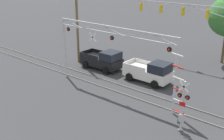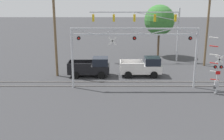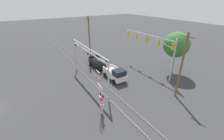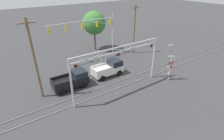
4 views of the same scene
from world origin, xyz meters
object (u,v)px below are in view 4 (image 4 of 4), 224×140
Objects in this scene: crossing_gantry at (118,60)px; pickup_truck_lead at (109,68)px; pickup_truck_following at (72,80)px; utility_pole_right at (134,29)px; background_tree_beyond_span at (94,23)px; crossing_signal_mast at (170,68)px; utility_pole_left at (35,60)px; traffic_signal_span at (95,28)px.

pickup_truck_lead is at bearing 71.83° from crossing_gantry.
pickup_truck_following is (-4.65, 4.16, -3.43)m from crossing_gantry.
utility_pole_right is 1.19× the size of background_tree_beyond_span.
crossing_signal_mast is 8.95m from pickup_truck_lead.
utility_pole_left is (-8.69, 4.23, 0.57)m from crossing_gantry.
pickup_truck_lead and pickup_truck_following have the same top height.
utility_pole_left is 17.32m from background_tree_beyond_span.
utility_pole_left reaches higher than utility_pole_right.
traffic_signal_span is at bearing 43.07° from pickup_truck_following.
crossing_signal_mast is at bearing -13.77° from crossing_gantry.
crossing_signal_mast is at bearing -44.17° from pickup_truck_lead.
background_tree_beyond_span is at bearing 48.42° from pickup_truck_following.
background_tree_beyond_span is at bearing 71.80° from crossing_gantry.
utility_pole_right is (18.91, 4.81, -0.28)m from utility_pole_left.
crossing_signal_mast reaches higher than pickup_truck_lead.
traffic_signal_span reaches higher than crossing_signal_mast.
pickup_truck_following is at bearing 154.01° from crossing_signal_mast.
utility_pole_left is (-16.48, 6.14, 3.11)m from crossing_signal_mast.
pickup_truck_following is at bearing -0.99° from utility_pole_left.
utility_pole_left reaches higher than crossing_gantry.
traffic_signal_span is 1.60× the size of background_tree_beyond_span.
crossing_gantry reaches higher than crossing_signal_mast.
pickup_truck_following is at bearing -161.84° from utility_pole_right.
utility_pole_right is at bearing 18.16° from pickup_truck_following.
crossing_signal_mast is 1.17× the size of pickup_truck_following.
utility_pole_left reaches higher than pickup_truck_lead.
pickup_truck_lead is (1.41, 4.29, -3.43)m from crossing_gantry.
background_tree_beyond_span is (-2.88, 16.85, 3.55)m from crossing_signal_mast.
pickup_truck_lead is 10.68m from utility_pole_right.
background_tree_beyond_span is (4.91, 14.94, 1.02)m from crossing_gantry.
crossing_gantry is 2.65× the size of pickup_truck_lead.
utility_pole_left is at bearing 154.06° from crossing_gantry.
traffic_signal_span is 1.34× the size of utility_pole_right.
crossing_signal_mast is 17.46m from background_tree_beyond_span.
crossing_gantry is 1.63× the size of background_tree_beyond_span.
crossing_gantry is 1.02× the size of traffic_signal_span.
crossing_signal_mast is 11.56m from utility_pole_right.
crossing_gantry is at bearing -106.06° from traffic_signal_span.
utility_pole_right is at bearing 14.27° from utility_pole_left.
crossing_signal_mast is 14.67m from traffic_signal_span.
background_tree_beyond_span is (13.60, 10.71, 0.45)m from utility_pole_left.
crossing_signal_mast is 13.88m from pickup_truck_following.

